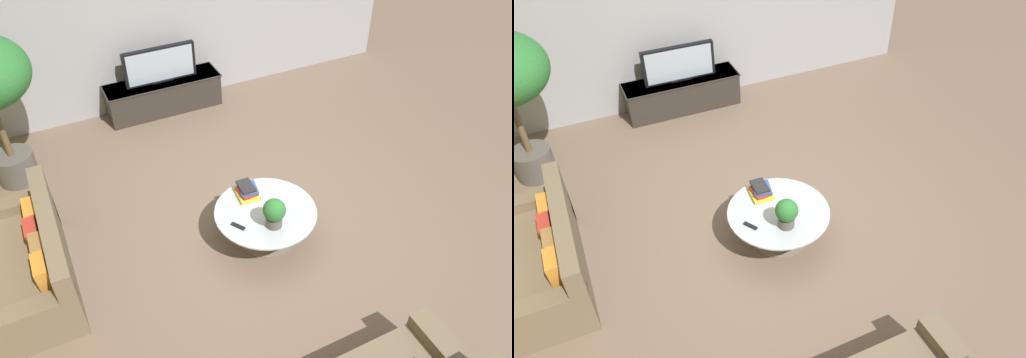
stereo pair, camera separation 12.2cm
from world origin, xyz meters
TOP-DOWN VIEW (x-y plane):
  - ground_plane at (0.00, 0.00)m, footprint 24.00×24.00m
  - back_wall_stone at (0.00, 3.26)m, footprint 7.40×0.12m
  - media_console at (-0.30, 2.94)m, footprint 1.75×0.50m
  - television at (-0.30, 2.94)m, footprint 1.08×0.13m
  - coffee_table at (-0.15, -0.18)m, footprint 1.12×1.12m
  - couch_by_wall at (-2.57, 0.30)m, footprint 0.84×1.70m
  - potted_plant_tabletop at (-0.18, -0.41)m, footprint 0.24×0.24m
  - book_stack at (-0.22, 0.14)m, footprint 0.26×0.29m
  - remote_black at (-0.52, -0.27)m, footprint 0.12×0.16m

SIDE VIEW (x-z plane):
  - ground_plane at x=0.00m, z-range 0.00..0.00m
  - media_console at x=-0.30m, z-range 0.01..0.51m
  - couch_by_wall at x=-2.57m, z-range -0.13..0.71m
  - coffee_table at x=-0.15m, z-range 0.09..0.51m
  - remote_black at x=-0.52m, z-range 0.42..0.44m
  - book_stack at x=-0.22m, z-range 0.41..0.55m
  - potted_plant_tabletop at x=-0.18m, z-range 0.44..0.78m
  - television at x=-0.30m, z-range 0.50..1.03m
  - back_wall_stone at x=0.00m, z-range 0.00..3.00m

